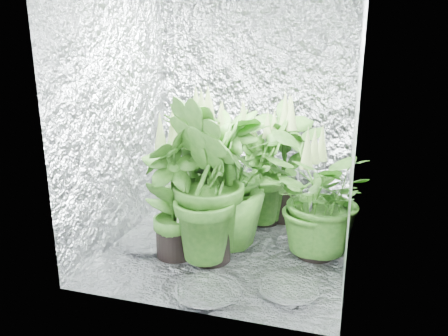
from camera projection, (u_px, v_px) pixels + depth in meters
name	position (u px, v px, depth m)	size (l,w,h in m)	color
ground	(227.00, 247.00, 3.10)	(1.60, 1.60, 0.00)	silver
walls	(228.00, 106.00, 2.82)	(1.62, 1.62, 2.00)	silver
plant_a	(229.00, 171.00, 3.23)	(0.96, 0.96, 1.01)	black
plant_b	(284.00, 164.00, 3.49)	(0.64, 0.64, 1.03)	black
plant_c	(264.00, 172.00, 3.42)	(0.55, 0.55, 0.91)	black
plant_d	(195.00, 181.00, 3.07)	(0.71, 0.71, 1.00)	black
plant_e	(318.00, 197.00, 2.87)	(0.89, 0.89, 0.89)	black
plant_f	(174.00, 193.00, 2.86)	(0.61, 0.61, 0.99)	black
plant_g	(209.00, 181.00, 2.78)	(0.78, 0.78, 1.17)	black
plant_h	(227.00, 182.00, 2.99)	(0.71, 0.71, 1.02)	black
circulation_fan	(316.00, 228.00, 3.04)	(0.16, 0.31, 0.36)	black
plant_label	(181.00, 216.00, 2.86)	(0.06, 0.01, 0.09)	white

